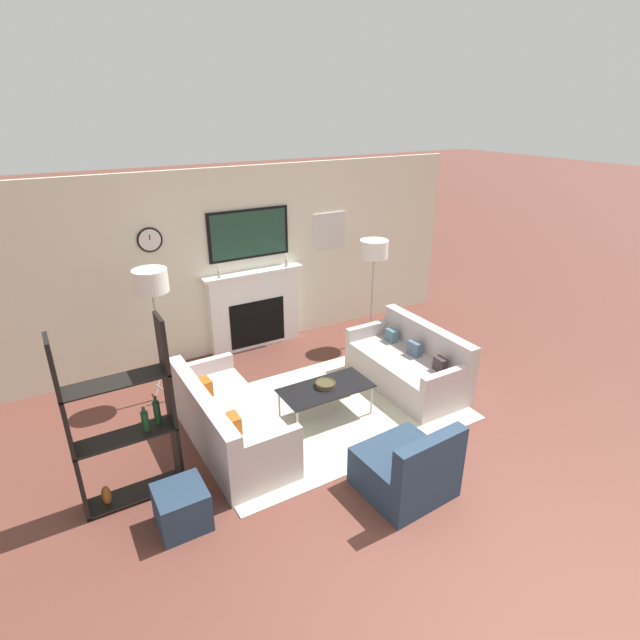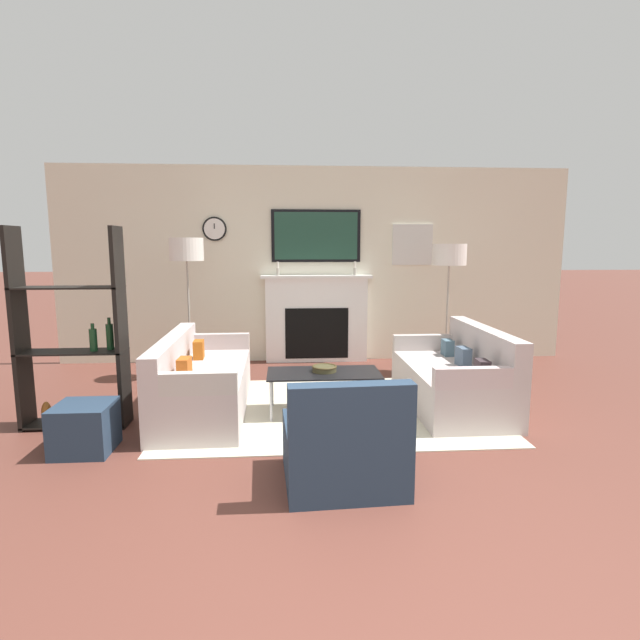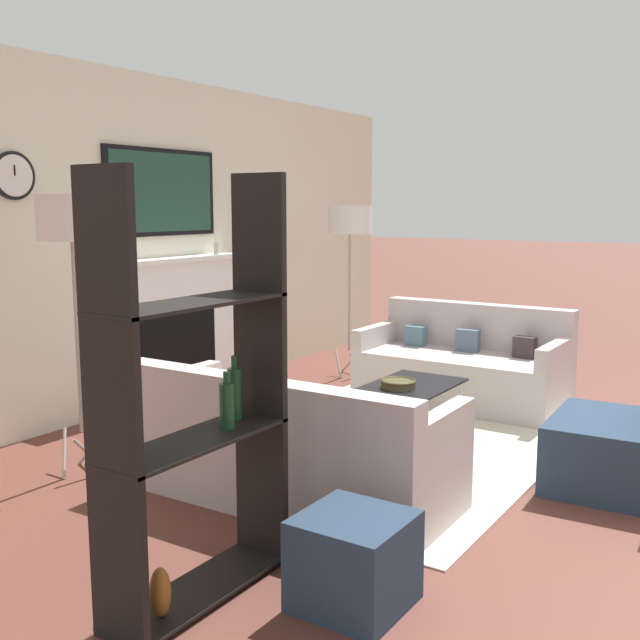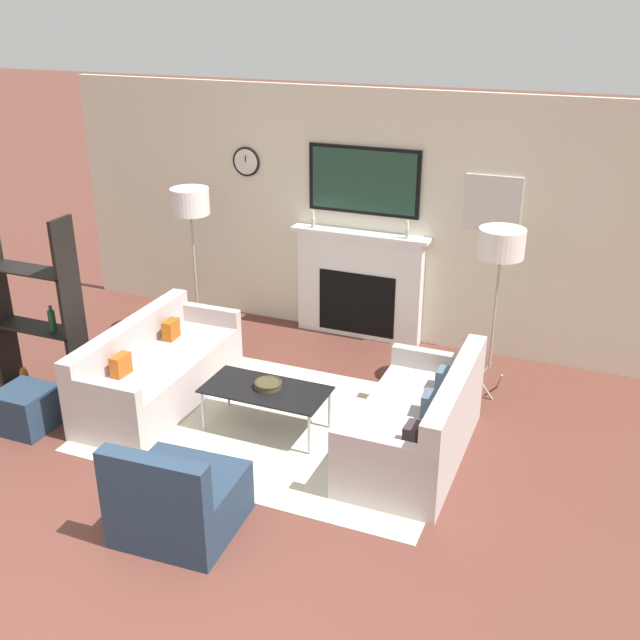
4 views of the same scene
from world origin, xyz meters
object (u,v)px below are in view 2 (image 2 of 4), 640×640
(decorative_bowl, at_px, (324,368))
(floor_lamp_left, at_px, (187,251))
(armchair, at_px, (344,447))
(ottoman, at_px, (85,428))
(shelf_unit, at_px, (72,338))
(coffee_table, at_px, (324,375))
(couch_left, at_px, (201,384))
(couch_right, at_px, (455,379))
(floor_lamp_right, at_px, (449,256))

(decorative_bowl, xyz_separation_m, floor_lamp_left, (-1.55, 1.40, 1.12))
(armchair, relative_size, ottoman, 1.92)
(shelf_unit, bearing_deg, coffee_table, 5.14)
(armchair, bearing_deg, decorative_bowl, 90.56)
(shelf_unit, bearing_deg, couch_left, 15.69)
(couch_left, relative_size, coffee_table, 1.71)
(armchair, distance_m, coffee_table, 1.48)
(coffee_table, relative_size, floor_lamp_left, 0.63)
(couch_right, xyz_separation_m, ottoman, (-3.31, -0.89, -0.09))
(floor_lamp_left, height_order, ottoman, floor_lamp_left)
(decorative_bowl, bearing_deg, armchair, -89.44)
(floor_lamp_left, bearing_deg, floor_lamp_right, -0.00)
(coffee_table, height_order, floor_lamp_right, floor_lamp_right)
(couch_right, distance_m, floor_lamp_left, 3.42)
(shelf_unit, bearing_deg, couch_right, 4.77)
(decorative_bowl, bearing_deg, coffee_table, -108.78)
(coffee_table, xyz_separation_m, shelf_unit, (-2.26, -0.20, 0.44))
(couch_right, height_order, armchair, couch_right)
(decorative_bowl, distance_m, floor_lamp_right, 2.42)
(floor_lamp_left, relative_size, floor_lamp_right, 1.04)
(couch_right, bearing_deg, floor_lamp_left, 155.23)
(coffee_table, height_order, floor_lamp_left, floor_lamp_left)
(couch_right, xyz_separation_m, floor_lamp_left, (-2.88, 1.33, 1.27))
(armchair, distance_m, floor_lamp_right, 3.56)
(couch_left, distance_m, coffee_table, 1.20)
(couch_left, distance_m, floor_lamp_right, 3.39)
(couch_left, xyz_separation_m, ottoman, (-0.77, -0.89, -0.09))
(couch_right, bearing_deg, coffee_table, -175.84)
(armchair, bearing_deg, floor_lamp_right, 60.31)
(decorative_bowl, height_order, shelf_unit, shelf_unit)
(coffee_table, xyz_separation_m, decorative_bowl, (0.01, 0.03, 0.06))
(floor_lamp_left, bearing_deg, armchair, -61.66)
(decorative_bowl, xyz_separation_m, floor_lamp_right, (1.67, 1.40, 1.05))
(floor_lamp_left, distance_m, shelf_unit, 1.93)
(decorative_bowl, relative_size, ottoman, 0.56)
(coffee_table, relative_size, shelf_unit, 0.61)
(coffee_table, bearing_deg, floor_lamp_left, 137.17)
(couch_left, bearing_deg, decorative_bowl, -3.21)
(decorative_bowl, bearing_deg, floor_lamp_right, 39.95)
(couch_left, xyz_separation_m, decorative_bowl, (1.20, -0.07, 0.16))
(floor_lamp_right, relative_size, shelf_unit, 0.92)
(couch_right, relative_size, ottoman, 3.85)
(floor_lamp_left, bearing_deg, coffee_table, -42.83)
(coffee_table, distance_m, ottoman, 2.13)
(couch_right, bearing_deg, floor_lamp_right, 75.81)
(floor_lamp_right, distance_m, shelf_unit, 4.31)
(couch_left, xyz_separation_m, armchair, (1.22, -1.57, -0.02))
(couch_left, height_order, couch_right, couch_right)
(couch_left, xyz_separation_m, floor_lamp_left, (-0.35, 1.33, 1.27))
(couch_right, xyz_separation_m, decorative_bowl, (-1.33, -0.07, 0.15))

